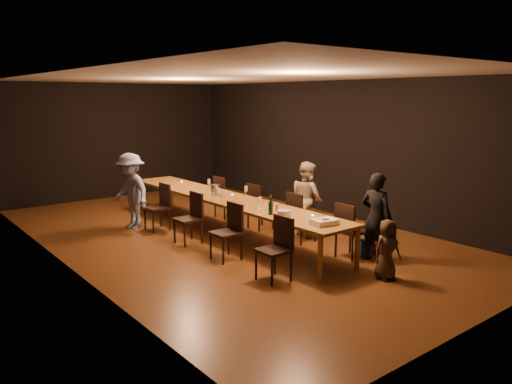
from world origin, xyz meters
TOP-DOWN VIEW (x-y plane):
  - ground at (0.00, 0.00)m, footprint 10.00×10.00m
  - room_shell at (0.00, 0.00)m, footprint 6.04×10.04m
  - table at (0.00, 0.00)m, footprint 0.90×6.00m
  - chair_right_0 at (0.85, -2.40)m, footprint 0.42×0.42m
  - chair_right_1 at (0.85, -1.20)m, footprint 0.42×0.42m
  - chair_right_2 at (0.85, 0.00)m, footprint 0.42×0.42m
  - chair_right_3 at (0.85, 1.20)m, footprint 0.42×0.42m
  - chair_left_0 at (-0.85, -2.40)m, footprint 0.42×0.42m
  - chair_left_1 at (-0.85, -1.20)m, footprint 0.42×0.42m
  - chair_left_2 at (-0.85, 0.00)m, footprint 0.42×0.42m
  - chair_left_3 at (-0.85, 1.20)m, footprint 0.42×0.42m
  - woman_birthday at (1.00, -2.77)m, footprint 0.43×0.58m
  - woman_tan at (1.25, -0.92)m, footprint 0.67×0.79m
  - man_blue at (-1.18, 1.64)m, footprint 0.71×1.06m
  - child at (0.47, -3.39)m, footprint 0.50×0.39m
  - gift_bag_red at (1.34, -2.50)m, footprint 0.28×0.21m
  - gift_bag_blue at (1.12, -2.47)m, footprint 0.26×0.21m
  - birthday_cake at (-0.04, -2.61)m, footprint 0.41×0.35m
  - plate_stack at (-0.22, -1.91)m, footprint 0.28×0.28m
  - champagne_bottle at (-0.25, -1.62)m, footprint 0.09×0.09m
  - ice_bucket at (-0.01, 0.34)m, footprint 0.20×0.20m
  - wineglass_0 at (-0.24, -1.78)m, footprint 0.06×0.06m
  - wineglass_1 at (0.21, -1.94)m, footprint 0.06×0.06m
  - wineglass_2 at (-0.13, -1.19)m, footprint 0.06×0.06m
  - wineglass_3 at (0.36, -0.16)m, footprint 0.06×0.06m
  - wineglass_4 at (-0.21, -0.05)m, footprint 0.06×0.06m
  - wineglass_5 at (0.25, 0.97)m, footprint 0.06×0.06m
  - tealight_near at (0.15, -2.18)m, footprint 0.05×0.05m
  - tealight_mid at (0.15, 0.00)m, footprint 0.05×0.05m
  - tealight_far at (0.15, 1.92)m, footprint 0.05×0.05m

SIDE VIEW (x-z plane):
  - ground at x=0.00m, z-range 0.00..0.00m
  - gift_bag_blue at x=1.12m, z-range 0.00..0.29m
  - gift_bag_red at x=1.34m, z-range 0.00..0.30m
  - child at x=0.47m, z-range 0.00..0.90m
  - chair_right_0 at x=0.85m, z-range 0.00..0.93m
  - chair_right_1 at x=0.85m, z-range 0.00..0.93m
  - chair_right_2 at x=0.85m, z-range 0.00..0.93m
  - chair_right_3 at x=0.85m, z-range 0.00..0.93m
  - chair_left_0 at x=-0.85m, z-range 0.00..0.93m
  - chair_left_1 at x=-0.85m, z-range 0.00..0.93m
  - chair_left_2 at x=-0.85m, z-range 0.00..0.93m
  - chair_left_3 at x=-0.85m, z-range 0.00..0.93m
  - table at x=0.00m, z-range 0.33..1.08m
  - woman_tan at x=1.25m, z-range 0.00..1.43m
  - woman_birthday at x=1.00m, z-range 0.00..1.47m
  - tealight_near at x=0.15m, z-range 0.75..0.78m
  - tealight_mid at x=0.15m, z-range 0.75..0.78m
  - tealight_far at x=0.15m, z-range 0.75..0.78m
  - man_blue at x=-1.18m, z-range 0.00..1.54m
  - birthday_cake at x=-0.04m, z-range 0.75..0.83m
  - plate_stack at x=-0.22m, z-range 0.75..0.87m
  - ice_bucket at x=-0.01m, z-range 0.75..0.95m
  - wineglass_0 at x=-0.24m, z-range 0.75..0.96m
  - wineglass_1 at x=0.21m, z-range 0.75..0.96m
  - wineglass_2 at x=-0.13m, z-range 0.75..0.96m
  - wineglass_3 at x=0.36m, z-range 0.75..0.96m
  - wineglass_4 at x=-0.21m, z-range 0.75..0.96m
  - wineglass_5 at x=0.25m, z-range 0.75..0.96m
  - champagne_bottle at x=-0.25m, z-range 0.75..1.07m
  - room_shell at x=0.00m, z-range 0.57..3.59m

